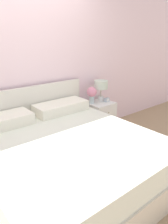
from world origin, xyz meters
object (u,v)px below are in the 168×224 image
flower_vase (92,93)px  alarm_clock (107,100)px  table_lamp (101,86)px  bed (63,158)px  nightstand (100,118)px

flower_vase → alarm_clock: size_ratio=3.25×
table_lamp → alarm_clock: bearing=-59.4°
flower_vase → alarm_clock: 0.32m
bed → nightstand: bed is taller
bed → table_lamp: (1.34, 0.79, 0.52)m
nightstand → alarm_clock: alarm_clock is taller
bed → flower_vase: 1.44m
bed → alarm_clock: bearing=26.5°
bed → alarm_clock: bed is taller
bed → table_lamp: size_ratio=5.62×
nightstand → alarm_clock: size_ratio=6.58×
nightstand → table_lamp: size_ratio=1.58×
nightstand → flower_vase: bearing=160.1°
bed → nightstand: 1.47m
table_lamp → alarm_clock: (0.06, -0.10, -0.23)m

